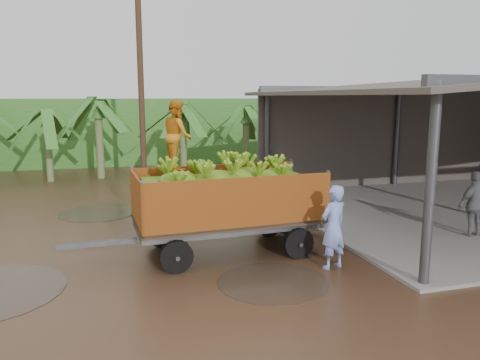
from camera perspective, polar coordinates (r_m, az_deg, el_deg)
The scene contains 6 objects.
ground at distance 11.72m, azimuth -12.36°, elevation -8.55°, with size 100.00×100.00×0.00m, color black.
hedge_north at distance 27.21m, azimuth -19.04°, elevation 5.56°, with size 22.00×3.00×3.60m, color #2D661E.
banana_trailer at distance 11.09m, azimuth -1.72°, elevation -2.29°, with size 6.05×2.29×3.64m.
man_blue at distance 10.37m, azimuth 11.31°, elevation -5.65°, with size 0.67×0.44×1.85m, color #7D91E4.
man_grey at distance 13.73m, azimuth 26.72°, elevation -2.76°, with size 1.06×0.44×1.81m, color slate.
utility_pole at distance 19.45m, azimuth -11.99°, elevation 11.51°, with size 1.20×0.24×8.38m.
Camera 1 is at (-0.62, -11.10, 3.71)m, focal length 35.00 mm.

